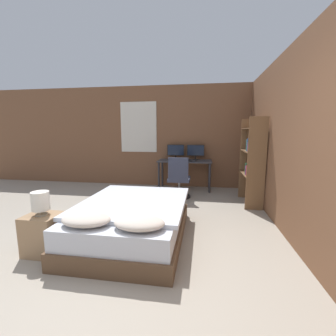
% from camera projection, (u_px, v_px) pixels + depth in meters
% --- Properties ---
extents(ground_plane, '(20.00, 20.00, 0.00)m').
position_uv_depth(ground_plane, '(118.00, 296.00, 2.05)').
color(ground_plane, '#9E9384').
extents(wall_back, '(12.00, 0.08, 2.70)m').
position_uv_depth(wall_back, '(175.00, 137.00, 6.06)').
color(wall_back, brown).
rests_on(wall_back, ground_plane).
extents(wall_side_right, '(0.06, 12.00, 2.70)m').
position_uv_depth(wall_side_right, '(295.00, 142.00, 3.00)').
color(wall_side_right, brown).
rests_on(wall_side_right, ground_plane).
extents(bed, '(1.43, 1.91, 0.60)m').
position_uv_depth(bed, '(132.00, 220.00, 3.14)').
color(bed, brown).
rests_on(bed, ground_plane).
extents(nightstand, '(0.40, 0.36, 0.49)m').
position_uv_depth(nightstand, '(44.00, 234.00, 2.75)').
color(nightstand, '#997551').
rests_on(nightstand, ground_plane).
extents(bedside_lamp, '(0.20, 0.20, 0.29)m').
position_uv_depth(bedside_lamp, '(40.00, 201.00, 2.68)').
color(bedside_lamp, gray).
rests_on(bedside_lamp, nightstand).
extents(desk, '(1.37, 0.60, 0.76)m').
position_uv_depth(desk, '(185.00, 164.00, 5.77)').
color(desk, '#38383D').
rests_on(desk, ground_plane).
extents(monitor_left, '(0.45, 0.16, 0.39)m').
position_uv_depth(monitor_left, '(176.00, 151.00, 5.95)').
color(monitor_left, black).
rests_on(monitor_left, desk).
extents(monitor_right, '(0.45, 0.16, 0.39)m').
position_uv_depth(monitor_right, '(196.00, 151.00, 5.87)').
color(monitor_right, black).
rests_on(monitor_right, desk).
extents(keyboard, '(0.40, 0.13, 0.02)m').
position_uv_depth(keyboard, '(184.00, 161.00, 5.56)').
color(keyboard, black).
rests_on(keyboard, desk).
extents(computer_mouse, '(0.07, 0.05, 0.04)m').
position_uv_depth(computer_mouse, '(196.00, 161.00, 5.52)').
color(computer_mouse, black).
rests_on(computer_mouse, desk).
extents(office_chair, '(0.52, 0.52, 0.94)m').
position_uv_depth(office_chair, '(179.00, 181.00, 5.05)').
color(office_chair, black).
rests_on(office_chair, ground_plane).
extents(bookshelf, '(0.34, 0.87, 1.76)m').
position_uv_depth(bookshelf, '(253.00, 158.00, 4.49)').
color(bookshelf, brown).
rests_on(bookshelf, ground_plane).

